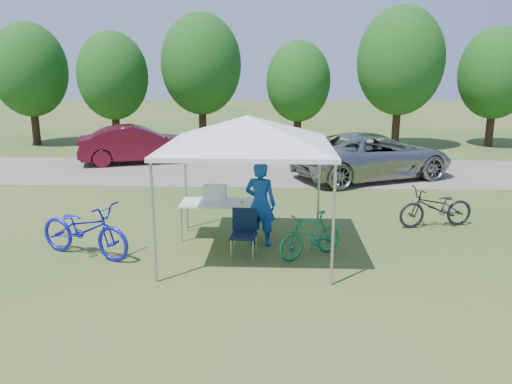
{
  "coord_description": "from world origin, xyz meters",
  "views": [
    {
      "loc": [
        0.56,
        -9.4,
        3.58
      ],
      "look_at": [
        0.07,
        2.0,
        0.75
      ],
      "focal_mm": 35.0,
      "sensor_mm": 36.0,
      "label": 1
    }
  ],
  "objects_px": {
    "folding_chair": "(244,229)",
    "bike_blue": "(84,229)",
    "bike_dark": "(436,207)",
    "sedan": "(137,144)",
    "cooler": "(215,194)",
    "cyclist": "(260,204)",
    "folding_table": "(226,204)",
    "bike_green": "(311,235)",
    "minivan": "(372,156)"
  },
  "relations": [
    {
      "from": "folding_table",
      "to": "cyclist",
      "type": "distance_m",
      "value": 0.89
    },
    {
      "from": "folding_table",
      "to": "bike_dark",
      "type": "relative_size",
      "value": 1.08
    },
    {
      "from": "folding_chair",
      "to": "cooler",
      "type": "relative_size",
      "value": 1.88
    },
    {
      "from": "cooler",
      "to": "cyclist",
      "type": "bearing_deg",
      "value": -24.7
    },
    {
      "from": "folding_chair",
      "to": "bike_green",
      "type": "height_order",
      "value": "folding_chair"
    },
    {
      "from": "bike_blue",
      "to": "bike_dark",
      "type": "height_order",
      "value": "bike_blue"
    },
    {
      "from": "folding_table",
      "to": "bike_green",
      "type": "bearing_deg",
      "value": -32.0
    },
    {
      "from": "bike_blue",
      "to": "bike_green",
      "type": "distance_m",
      "value": 4.4
    },
    {
      "from": "folding_chair",
      "to": "cyclist",
      "type": "relative_size",
      "value": 0.53
    },
    {
      "from": "bike_blue",
      "to": "bike_dark",
      "type": "relative_size",
      "value": 1.16
    },
    {
      "from": "bike_dark",
      "to": "bike_green",
      "type": "bearing_deg",
      "value": -68.91
    },
    {
      "from": "cooler",
      "to": "bike_green",
      "type": "bearing_deg",
      "value": -28.81
    },
    {
      "from": "cyclist",
      "to": "bike_blue",
      "type": "relative_size",
      "value": 0.85
    },
    {
      "from": "cooler",
      "to": "cyclist",
      "type": "distance_m",
      "value": 1.1
    },
    {
      "from": "folding_chair",
      "to": "bike_dark",
      "type": "relative_size",
      "value": 0.52
    },
    {
      "from": "bike_green",
      "to": "bike_dark",
      "type": "bearing_deg",
      "value": 89.58
    },
    {
      "from": "bike_green",
      "to": "sedan",
      "type": "bearing_deg",
      "value": 177.75
    },
    {
      "from": "sedan",
      "to": "folding_table",
      "type": "bearing_deg",
      "value": -172.1
    },
    {
      "from": "bike_green",
      "to": "bike_dark",
      "type": "distance_m",
      "value": 3.64
    },
    {
      "from": "cooler",
      "to": "minivan",
      "type": "height_order",
      "value": "minivan"
    },
    {
      "from": "minivan",
      "to": "sedan",
      "type": "xyz_separation_m",
      "value": [
        -8.56,
        2.42,
        -0.04
      ]
    },
    {
      "from": "cooler",
      "to": "cyclist",
      "type": "relative_size",
      "value": 0.28
    },
    {
      "from": "folding_chair",
      "to": "minivan",
      "type": "xyz_separation_m",
      "value": [
        3.78,
        7.26,
        0.22
      ]
    },
    {
      "from": "folding_chair",
      "to": "sedan",
      "type": "xyz_separation_m",
      "value": [
        -4.78,
        9.67,
        0.19
      ]
    },
    {
      "from": "cooler",
      "to": "bike_blue",
      "type": "relative_size",
      "value": 0.24
    },
    {
      "from": "folding_chair",
      "to": "bike_green",
      "type": "relative_size",
      "value": 0.63
    },
    {
      "from": "folding_chair",
      "to": "cooler",
      "type": "bearing_deg",
      "value": 128.19
    },
    {
      "from": "cooler",
      "to": "sedan",
      "type": "xyz_separation_m",
      "value": [
        -4.09,
        8.58,
        -0.24
      ]
    },
    {
      "from": "folding_table",
      "to": "cyclist",
      "type": "bearing_deg",
      "value": -31.21
    },
    {
      "from": "folding_table",
      "to": "bike_dark",
      "type": "bearing_deg",
      "value": 11.1
    },
    {
      "from": "cooler",
      "to": "folding_chair",
      "type": "bearing_deg",
      "value": -57.41
    },
    {
      "from": "bike_blue",
      "to": "minivan",
      "type": "height_order",
      "value": "minivan"
    },
    {
      "from": "minivan",
      "to": "sedan",
      "type": "relative_size",
      "value": 1.25
    },
    {
      "from": "cyclist",
      "to": "bike_dark",
      "type": "height_order",
      "value": "cyclist"
    },
    {
      "from": "bike_green",
      "to": "sedan",
      "type": "xyz_separation_m",
      "value": [
        -6.08,
        9.68,
        0.29
      ]
    },
    {
      "from": "bike_green",
      "to": "minivan",
      "type": "distance_m",
      "value": 7.68
    },
    {
      "from": "folding_table",
      "to": "folding_chair",
      "type": "bearing_deg",
      "value": -67.22
    },
    {
      "from": "minivan",
      "to": "folding_chair",
      "type": "bearing_deg",
      "value": 128.56
    },
    {
      "from": "bike_blue",
      "to": "folding_chair",
      "type": "bearing_deg",
      "value": -65.92
    },
    {
      "from": "folding_chair",
      "to": "sedan",
      "type": "distance_m",
      "value": 10.79
    },
    {
      "from": "bike_dark",
      "to": "sedan",
      "type": "xyz_separation_m",
      "value": [
        -9.1,
        7.65,
        0.27
      ]
    },
    {
      "from": "bike_blue",
      "to": "sedan",
      "type": "distance_m",
      "value": 9.97
    },
    {
      "from": "bike_green",
      "to": "folding_chair",
      "type": "bearing_deg",
      "value": -124.71
    },
    {
      "from": "folding_chair",
      "to": "minivan",
      "type": "distance_m",
      "value": 8.18
    },
    {
      "from": "folding_chair",
      "to": "minivan",
      "type": "height_order",
      "value": "minivan"
    },
    {
      "from": "folding_chair",
      "to": "bike_blue",
      "type": "distance_m",
      "value": 3.1
    },
    {
      "from": "bike_blue",
      "to": "sedan",
      "type": "xyz_separation_m",
      "value": [
        -1.69,
        9.83,
        0.19
      ]
    },
    {
      "from": "minivan",
      "to": "sedan",
      "type": "height_order",
      "value": "minivan"
    },
    {
      "from": "minivan",
      "to": "sedan",
      "type": "bearing_deg",
      "value": 50.31
    },
    {
      "from": "cyclist",
      "to": "sedan",
      "type": "xyz_separation_m",
      "value": [
        -5.08,
        9.04,
        -0.15
      ]
    }
  ]
}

